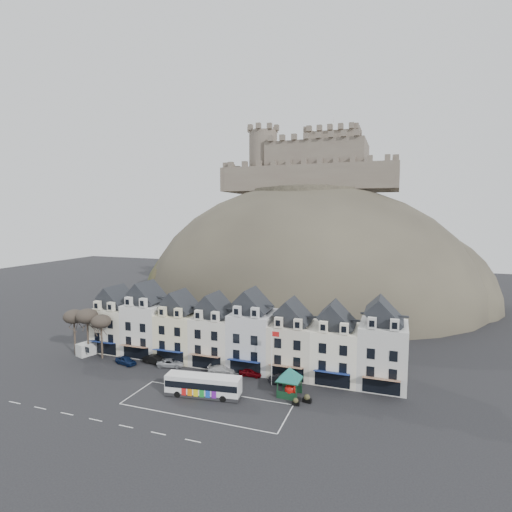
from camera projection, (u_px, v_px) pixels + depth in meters
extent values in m
plane|color=black|center=(188.00, 406.00, 52.64)|extent=(300.00, 300.00, 0.00)
cube|color=silver|center=(206.00, 404.00, 53.14)|extent=(22.00, 7.50, 0.01)
cube|color=silver|center=(119.00, 327.00, 75.18)|extent=(6.80, 8.00, 8.00)
cube|color=black|center=(118.00, 300.00, 74.64)|extent=(6.80, 5.76, 2.80)
cube|color=silver|center=(98.00, 305.00, 71.80)|extent=(1.20, 0.80, 1.60)
cube|color=silver|center=(111.00, 307.00, 70.80)|extent=(1.20, 0.80, 1.60)
cube|color=black|center=(104.00, 348.00, 71.69)|extent=(5.10, 0.06, 2.20)
cube|color=navy|center=(101.00, 342.00, 70.93)|extent=(5.10, 1.29, 0.43)
cube|color=silver|center=(149.00, 328.00, 72.84)|extent=(6.80, 8.00, 9.20)
cube|color=black|center=(148.00, 296.00, 72.24)|extent=(6.80, 5.76, 2.80)
cube|color=silver|center=(129.00, 302.00, 69.40)|extent=(1.20, 0.80, 1.60)
cube|color=silver|center=(143.00, 303.00, 68.40)|extent=(1.20, 0.80, 1.60)
cube|color=black|center=(136.00, 352.00, 69.41)|extent=(5.10, 0.06, 2.20)
cube|color=maroon|center=(133.00, 346.00, 68.65)|extent=(5.10, 1.29, 0.43)
cube|color=#F1E7BA|center=(182.00, 335.00, 70.63)|extent=(6.80, 8.00, 8.00)
cube|color=black|center=(181.00, 306.00, 70.09)|extent=(6.80, 5.76, 2.80)
cube|color=#F1E7BA|center=(163.00, 312.00, 67.25)|extent=(1.20, 0.80, 1.60)
cube|color=#F1E7BA|center=(178.00, 313.00, 66.24)|extent=(1.20, 0.80, 1.60)
cube|color=black|center=(170.00, 357.00, 67.13)|extent=(5.10, 0.06, 2.20)
cube|color=navy|center=(168.00, 351.00, 66.37)|extent=(5.10, 1.29, 0.43)
cube|color=silver|center=(217.00, 339.00, 68.35)|extent=(6.80, 8.00, 8.00)
cube|color=black|center=(216.00, 309.00, 67.81)|extent=(6.80, 5.76, 2.80)
cube|color=silver|center=(199.00, 315.00, 64.97)|extent=(1.20, 0.80, 1.60)
cube|color=silver|center=(215.00, 316.00, 63.97)|extent=(1.20, 0.80, 1.60)
cube|color=black|center=(206.00, 362.00, 64.85)|extent=(5.10, 0.06, 2.20)
cube|color=maroon|center=(204.00, 356.00, 64.09)|extent=(5.10, 1.29, 0.43)
cube|color=silver|center=(254.00, 339.00, 66.01)|extent=(6.80, 8.00, 9.20)
cube|color=black|center=(254.00, 305.00, 65.40)|extent=(6.80, 5.76, 2.80)
cube|color=silver|center=(237.00, 311.00, 62.56)|extent=(1.20, 0.80, 1.60)
cube|color=silver|center=(255.00, 313.00, 61.56)|extent=(1.20, 0.80, 1.60)
cube|color=black|center=(245.00, 367.00, 62.57)|extent=(5.10, 0.06, 2.20)
cube|color=navy|center=(244.00, 361.00, 61.81)|extent=(5.10, 1.29, 0.43)
cube|color=beige|center=(294.00, 348.00, 63.79)|extent=(6.80, 8.00, 8.00)
cube|color=black|center=(294.00, 316.00, 63.25)|extent=(6.80, 5.76, 2.80)
cube|color=beige|center=(279.00, 323.00, 60.41)|extent=(1.20, 0.80, 1.60)
cube|color=beige|center=(298.00, 324.00, 59.41)|extent=(1.20, 0.80, 1.60)
cube|color=black|center=(287.00, 373.00, 60.30)|extent=(5.10, 0.06, 2.20)
cube|color=maroon|center=(286.00, 366.00, 59.53)|extent=(5.10, 1.29, 0.43)
cube|color=white|center=(337.00, 352.00, 61.51)|extent=(6.80, 8.00, 8.00)
cube|color=black|center=(337.00, 320.00, 60.97)|extent=(6.80, 5.76, 2.80)
cube|color=white|center=(323.00, 327.00, 58.13)|extent=(1.20, 0.80, 1.60)
cube|color=white|center=(344.00, 329.00, 57.13)|extent=(1.20, 0.80, 1.60)
cube|color=black|center=(332.00, 379.00, 58.02)|extent=(5.10, 0.06, 2.20)
cube|color=navy|center=(332.00, 373.00, 57.25)|extent=(5.10, 1.29, 0.43)
cube|color=silver|center=(383.00, 354.00, 59.17)|extent=(6.80, 8.00, 9.20)
cube|color=black|center=(384.00, 316.00, 58.57)|extent=(6.80, 5.76, 2.80)
cube|color=silver|center=(372.00, 323.00, 55.73)|extent=(1.20, 0.80, 1.60)
cube|color=silver|center=(395.00, 325.00, 54.73)|extent=(1.20, 0.80, 1.60)
cube|color=black|center=(381.00, 386.00, 55.74)|extent=(5.10, 0.06, 2.20)
cube|color=maroon|center=(381.00, 379.00, 54.98)|extent=(5.10, 1.29, 0.43)
ellipsoid|color=#36312A|center=(305.00, 300.00, 118.19)|extent=(96.00, 76.00, 68.00)
ellipsoid|color=#2B381C|center=(229.00, 299.00, 119.94)|extent=(52.00, 44.00, 42.00)
ellipsoid|color=#36312A|center=(391.00, 303.00, 113.89)|extent=(56.00, 48.00, 46.00)
ellipsoid|color=#2B381C|center=(279.00, 309.00, 106.42)|extent=(40.00, 28.00, 28.00)
ellipsoid|color=#36312A|center=(333.00, 312.00, 103.60)|extent=(36.00, 28.00, 24.00)
cylinder|color=#36312A|center=(307.00, 194.00, 114.97)|extent=(30.00, 30.00, 3.00)
cube|color=#63554C|center=(304.00, 177.00, 110.76)|extent=(48.00, 2.20, 7.00)
cube|color=#63554C|center=(318.00, 183.00, 129.49)|extent=(48.00, 2.20, 7.00)
cube|color=#63554C|center=(238.00, 182.00, 128.17)|extent=(2.20, 22.00, 7.00)
cube|color=#63554C|center=(396.00, 178.00, 112.08)|extent=(2.20, 22.00, 7.00)
cube|color=#63554C|center=(318.00, 161.00, 118.88)|extent=(28.00, 18.00, 10.00)
cube|color=#63554C|center=(333.00, 156.00, 119.26)|extent=(14.00, 12.00, 13.00)
cylinder|color=#63554C|center=(263.00, 162.00, 120.50)|extent=(8.40, 8.40, 18.00)
cylinder|color=silver|center=(333.00, 125.00, 118.32)|extent=(0.16, 0.16, 5.00)
cylinder|color=#32291F|center=(75.00, 339.00, 71.89)|extent=(0.32, 0.32, 5.74)
ellipsoid|color=#383028|center=(74.00, 317.00, 71.47)|extent=(3.61, 3.61, 2.54)
cylinder|color=#32291F|center=(88.00, 340.00, 70.87)|extent=(0.32, 0.32, 6.02)
ellipsoid|color=#383028|center=(87.00, 316.00, 70.43)|extent=(3.78, 3.78, 2.67)
cylinder|color=#32291F|center=(102.00, 343.00, 69.90)|extent=(0.32, 0.32, 5.46)
ellipsoid|color=#383028|center=(101.00, 321.00, 69.49)|extent=(3.43, 3.43, 2.42)
cube|color=#262628|center=(203.00, 394.00, 55.53)|extent=(10.80, 3.83, 0.48)
cube|color=white|center=(203.00, 384.00, 55.38)|extent=(10.80, 3.78, 2.42)
cube|color=black|center=(203.00, 383.00, 55.37)|extent=(10.60, 3.82, 0.91)
cube|color=white|center=(203.00, 376.00, 55.27)|extent=(10.57, 3.66, 0.24)
cube|color=orange|center=(240.00, 381.00, 54.20)|extent=(0.21, 1.15, 0.27)
cylinder|color=black|center=(223.00, 399.00, 53.80)|extent=(0.96, 0.43, 0.92)
cylinder|color=black|center=(227.00, 392.00, 55.92)|extent=(0.96, 0.43, 0.92)
cylinder|color=black|center=(178.00, 394.00, 55.17)|extent=(0.96, 0.43, 0.92)
cylinder|color=black|center=(184.00, 388.00, 57.28)|extent=(0.96, 0.43, 0.92)
cube|color=#10321D|center=(283.00, 382.00, 57.30)|extent=(0.15, 0.15, 2.35)
cube|color=#10321D|center=(301.00, 385.00, 56.33)|extent=(0.15, 0.15, 2.35)
cube|color=#10321D|center=(277.00, 390.00, 54.86)|extent=(0.15, 0.15, 2.35)
cube|color=#10321D|center=(296.00, 393.00, 53.89)|extent=(0.15, 0.15, 2.35)
cube|color=#10321D|center=(290.00, 379.00, 55.47)|extent=(3.33, 3.33, 0.12)
cone|color=#166061|center=(290.00, 373.00, 55.38)|extent=(6.47, 6.47, 1.76)
cube|color=black|center=(290.00, 396.00, 55.01)|extent=(1.44, 1.44, 0.52)
sphere|color=#AD0F09|center=(290.00, 389.00, 54.91)|extent=(1.63, 1.63, 1.63)
cylinder|color=silver|center=(272.00, 357.00, 58.76)|extent=(0.13, 0.13, 8.47)
cube|color=red|center=(275.00, 334.00, 58.13)|extent=(1.16, 0.15, 0.74)
cube|color=silver|center=(91.00, 348.00, 72.41)|extent=(3.49, 5.28, 2.22)
cube|color=black|center=(91.00, 345.00, 72.37)|extent=(1.94, 0.69, 0.95)
cube|color=black|center=(307.00, 400.00, 53.67)|extent=(1.20, 0.71, 0.57)
sphere|color=#2B381C|center=(307.00, 397.00, 53.62)|extent=(0.79, 0.79, 0.79)
cube|color=black|center=(296.00, 403.00, 52.86)|extent=(1.07, 0.65, 0.50)
sphere|color=#2B381C|center=(296.00, 401.00, 52.82)|extent=(0.70, 0.70, 0.70)
imported|color=#0B193B|center=(126.00, 360.00, 67.24)|extent=(4.33, 2.58, 1.38)
imported|color=black|center=(156.00, 359.00, 67.51)|extent=(4.70, 2.03, 1.50)
imported|color=#B7BABF|center=(171.00, 363.00, 66.32)|extent=(4.84, 3.25, 1.25)
imported|color=silver|center=(222.00, 370.00, 63.37)|extent=(4.59, 2.49, 1.26)
imported|color=#520409|center=(251.00, 372.00, 62.37)|extent=(3.69, 1.55, 1.24)
imported|color=black|center=(283.00, 380.00, 59.26)|extent=(4.47, 1.88, 1.44)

